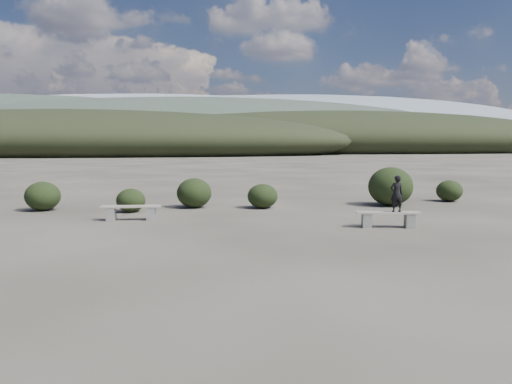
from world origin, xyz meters
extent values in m
plane|color=#332E27|center=(0.00, 0.00, 0.00)|extent=(1200.00, 1200.00, 0.00)
cube|color=slate|center=(-4.75, 6.16, 0.20)|extent=(0.27, 0.37, 0.41)
cube|color=slate|center=(-3.53, 6.11, 0.20)|extent=(0.27, 0.37, 0.41)
cube|color=gray|center=(-4.14, 6.13, 0.43)|extent=(1.84, 0.45, 0.05)
cube|color=slate|center=(2.70, 3.96, 0.20)|extent=(0.31, 0.39, 0.40)
cube|color=slate|center=(3.89, 3.75, 0.20)|extent=(0.31, 0.39, 0.40)
cube|color=gray|center=(3.29, 3.86, 0.43)|extent=(1.85, 0.68, 0.05)
imported|color=black|center=(3.51, 3.82, 0.97)|extent=(0.39, 0.26, 1.04)
ellipsoid|color=black|center=(-4.37, 8.02, 0.41)|extent=(1.00, 1.00, 0.82)
ellipsoid|color=black|center=(-2.18, 8.94, 0.55)|extent=(1.28, 1.28, 1.10)
ellipsoid|color=black|center=(0.32, 8.50, 0.45)|extent=(1.12, 1.12, 0.90)
ellipsoid|color=black|center=(5.29, 8.64, 0.74)|extent=(1.69, 1.69, 1.48)
ellipsoid|color=black|center=(8.24, 9.66, 0.44)|extent=(1.05, 1.05, 0.87)
ellipsoid|color=black|center=(-7.53, 8.80, 0.52)|extent=(1.22, 1.22, 1.04)
ellipsoid|color=black|center=(-25.00, 90.00, 2.70)|extent=(110.00, 40.00, 12.00)
ellipsoid|color=black|center=(35.00, 110.00, 3.15)|extent=(120.00, 44.00, 14.00)
ellipsoid|color=#2D372D|center=(0.00, 160.00, 5.40)|extent=(190.00, 64.00, 24.00)
ellipsoid|color=slate|center=(70.00, 300.00, 9.90)|extent=(340.00, 110.00, 44.00)
ellipsoid|color=gray|center=(-30.00, 400.00, 12.60)|extent=(460.00, 140.00, 56.00)
camera|label=1|loc=(-2.16, -9.60, 2.41)|focal=35.00mm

